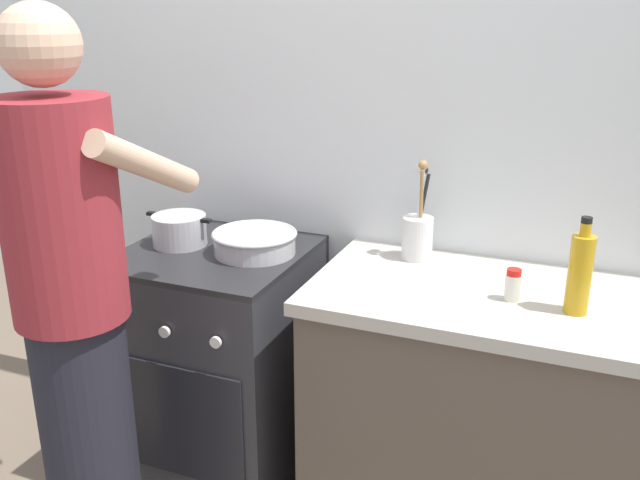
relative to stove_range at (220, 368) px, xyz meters
name	(u,v)px	position (x,y,z in m)	size (l,w,h in m)	color
back_wall	(403,142)	(0.55, 0.35, 0.80)	(3.20, 0.10, 2.50)	silver
countertop	(471,422)	(0.90, 0.00, 0.00)	(1.00, 0.60, 0.90)	brown
stove_range	(220,368)	(0.00, 0.00, 0.00)	(0.60, 0.62, 0.90)	#2D2D33
pot	(179,230)	(-0.14, 0.01, 0.50)	(0.25, 0.19, 0.11)	#B2B2B7
mixing_bowl	(255,241)	(0.14, 0.03, 0.49)	(0.29, 0.29, 0.08)	#B7B7BC
utensil_crock	(418,232)	(0.65, 0.19, 0.54)	(0.10, 0.10, 0.33)	silver
spice_bottle	(513,285)	(0.99, -0.04, 0.50)	(0.04, 0.04, 0.09)	silver
oil_bottle	(580,273)	(1.16, -0.05, 0.57)	(0.06, 0.06, 0.27)	gold
person	(77,329)	(-0.08, -0.58, 0.41)	(0.41, 0.50, 1.70)	black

